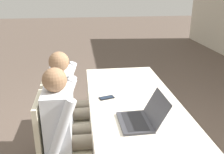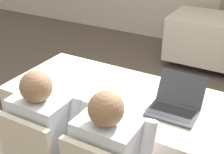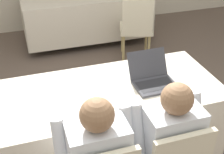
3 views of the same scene
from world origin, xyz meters
The scene contains 5 objects.
conference_table_near centered at (0.00, 0.00, 0.57)m, with size 1.94×0.85×0.74m.
laptop centered at (0.42, -0.03, 0.78)m, with size 0.35×0.37×0.23m.
cell_phone centered at (-0.08, -0.26, 0.74)m, with size 0.11×0.16×0.01m.
paper_beside_laptop centered at (0.38, 0.18, 0.74)m, with size 0.23×0.31×0.00m.
person_checkered_shirt centered at (-0.25, -0.63, 0.67)m, with size 0.50×0.52×1.18m.
Camera 2 is at (0.97, -1.90, 1.99)m, focal length 50.00 mm.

